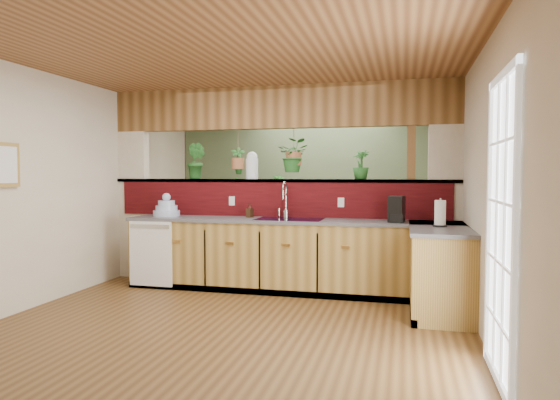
% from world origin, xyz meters
% --- Properties ---
extents(ground, '(4.60, 7.00, 0.01)m').
position_xyz_m(ground, '(0.00, 0.00, 0.00)').
color(ground, '#55381A').
rests_on(ground, ground).
extents(ceiling, '(4.60, 7.00, 0.01)m').
position_xyz_m(ceiling, '(0.00, 0.00, 2.60)').
color(ceiling, brown).
rests_on(ceiling, ground).
extents(wall_back, '(4.60, 0.02, 2.60)m').
position_xyz_m(wall_back, '(0.00, 3.50, 1.30)').
color(wall_back, beige).
rests_on(wall_back, ground).
extents(wall_left, '(0.02, 7.00, 2.60)m').
position_xyz_m(wall_left, '(-2.30, 0.00, 1.30)').
color(wall_left, beige).
rests_on(wall_left, ground).
extents(wall_right, '(0.02, 7.00, 2.60)m').
position_xyz_m(wall_right, '(2.30, 0.00, 1.30)').
color(wall_right, beige).
rests_on(wall_right, ground).
extents(pass_through_partition, '(4.60, 0.21, 2.60)m').
position_xyz_m(pass_through_partition, '(0.03, 1.35, 1.19)').
color(pass_through_partition, beige).
rests_on(pass_through_partition, ground).
extents(pass_through_ledge, '(4.60, 0.21, 0.04)m').
position_xyz_m(pass_through_ledge, '(0.00, 1.35, 1.37)').
color(pass_through_ledge, brown).
rests_on(pass_through_ledge, ground).
extents(header_beam, '(4.60, 0.15, 0.55)m').
position_xyz_m(header_beam, '(0.00, 1.35, 2.33)').
color(header_beam, brown).
rests_on(header_beam, ground).
extents(sage_backwall, '(4.55, 0.02, 2.55)m').
position_xyz_m(sage_backwall, '(0.00, 3.48, 1.30)').
color(sage_backwall, '#4E6243').
rests_on(sage_backwall, ground).
extents(countertop, '(4.14, 1.52, 0.90)m').
position_xyz_m(countertop, '(0.84, 0.87, 0.45)').
color(countertop, olive).
rests_on(countertop, ground).
extents(dishwasher, '(0.58, 0.03, 0.82)m').
position_xyz_m(dishwasher, '(-1.48, 0.66, 0.46)').
color(dishwasher, white).
rests_on(dishwasher, ground).
extents(navy_sink, '(0.82, 0.50, 0.18)m').
position_xyz_m(navy_sink, '(0.25, 0.98, 0.82)').
color(navy_sink, black).
rests_on(navy_sink, countertop).
extents(french_door, '(0.06, 1.02, 2.16)m').
position_xyz_m(french_door, '(2.27, -1.30, 1.05)').
color(french_door, white).
rests_on(french_door, ground).
extents(framed_print, '(0.04, 0.35, 0.45)m').
position_xyz_m(framed_print, '(-2.27, -0.80, 1.55)').
color(framed_print, olive).
rests_on(framed_print, wall_left).
extents(faucet, '(0.21, 0.21, 0.47)m').
position_xyz_m(faucet, '(0.15, 1.13, 1.15)').
color(faucet, '#B7B7B2').
rests_on(faucet, countertop).
extents(dish_stack, '(0.35, 0.35, 0.31)m').
position_xyz_m(dish_stack, '(-1.42, 1.00, 1.00)').
color(dish_stack, '#A6B2D6').
rests_on(dish_stack, countertop).
extents(soap_dispenser, '(0.10, 0.10, 0.17)m').
position_xyz_m(soap_dispenser, '(-0.31, 1.11, 0.98)').
color(soap_dispenser, '#3D2616').
rests_on(soap_dispenser, countertop).
extents(coffee_maker, '(0.16, 0.27, 0.30)m').
position_xyz_m(coffee_maker, '(1.54, 0.91, 1.04)').
color(coffee_maker, black).
rests_on(coffee_maker, countertop).
extents(paper_towel, '(0.14, 0.14, 0.30)m').
position_xyz_m(paper_towel, '(1.99, 0.50, 1.04)').
color(paper_towel, black).
rests_on(paper_towel, countertop).
extents(glass_jar, '(0.16, 0.16, 0.36)m').
position_xyz_m(glass_jar, '(-0.35, 1.35, 1.57)').
color(glass_jar, silver).
rests_on(glass_jar, pass_through_ledge).
extents(ledge_plant_left, '(0.33, 0.30, 0.49)m').
position_xyz_m(ledge_plant_left, '(-1.15, 1.35, 1.63)').
color(ledge_plant_left, '#1F551E').
rests_on(ledge_plant_left, pass_through_ledge).
extents(ledge_plant_right, '(0.26, 0.26, 0.37)m').
position_xyz_m(ledge_plant_right, '(1.09, 1.35, 1.57)').
color(ledge_plant_right, '#1F551E').
rests_on(ledge_plant_right, pass_through_ledge).
extents(hanging_plant_a, '(0.22, 0.18, 0.53)m').
position_xyz_m(hanging_plant_a, '(-0.54, 1.35, 1.75)').
color(hanging_plant_a, brown).
rests_on(hanging_plant_a, header_beam).
extents(hanging_plant_b, '(0.41, 0.36, 0.56)m').
position_xyz_m(hanging_plant_b, '(0.22, 1.35, 1.88)').
color(hanging_plant_b, brown).
rests_on(hanging_plant_b, header_beam).
extents(shelving_console, '(1.46, 0.93, 0.96)m').
position_xyz_m(shelving_console, '(-0.76, 3.25, 0.50)').
color(shelving_console, black).
rests_on(shelving_console, ground).
extents(shelf_plant_a, '(0.23, 0.16, 0.42)m').
position_xyz_m(shelf_plant_a, '(-1.24, 3.25, 1.19)').
color(shelf_plant_a, '#1F551E').
rests_on(shelf_plant_a, shelving_console).
extents(shelf_plant_b, '(0.33, 0.33, 0.46)m').
position_xyz_m(shelf_plant_b, '(-0.47, 3.25, 1.21)').
color(shelf_plant_b, '#1F551E').
rests_on(shelf_plant_b, shelving_console).
extents(floor_plant, '(0.74, 0.65, 0.81)m').
position_xyz_m(floor_plant, '(0.44, 2.55, 0.41)').
color(floor_plant, '#1F551E').
rests_on(floor_plant, ground).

